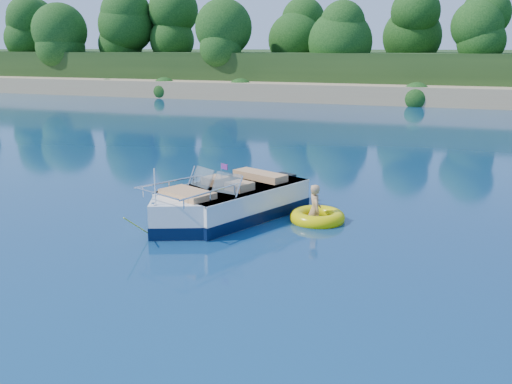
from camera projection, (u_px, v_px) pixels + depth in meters
ground at (254, 245)px, 13.59m from camera, size 160.00×160.00×0.00m
shoreline at (426, 76)px, 71.54m from camera, size 170.00×59.00×6.00m
treeline at (414, 35)px, 49.62m from camera, size 150.00×7.12×8.19m
motorboat at (224, 205)px, 15.52m from camera, size 3.61×5.65×2.00m
tow_tube at (317, 217)px, 15.40m from camera, size 1.69×1.69×0.40m
boy at (314, 221)px, 15.45m from camera, size 0.70×0.86×1.55m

